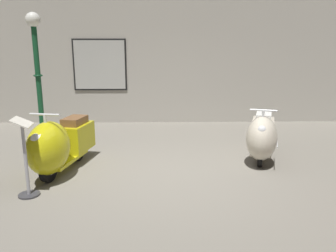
# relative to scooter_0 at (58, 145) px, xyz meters

# --- Properties ---
(ground_plane) EXTENTS (60.00, 60.00, 0.00)m
(ground_plane) POSITION_rel_scooter_0_xyz_m (1.72, -0.15, -0.47)
(ground_plane) COLOR slate
(showroom_back_wall) EXTENTS (18.00, 0.24, 3.76)m
(showroom_back_wall) POSITION_rel_scooter_0_xyz_m (1.71, 3.91, 1.41)
(showroom_back_wall) COLOR #ADA89E
(showroom_back_wall) RESTS_ON ground
(scooter_0) EXTENTS (0.79, 1.75, 1.03)m
(scooter_0) POSITION_rel_scooter_0_xyz_m (0.00, 0.00, 0.00)
(scooter_0) COLOR black
(scooter_0) RESTS_ON ground
(scooter_1) EXTENTS (0.93, 1.65, 0.97)m
(scooter_1) POSITION_rel_scooter_0_xyz_m (3.37, 0.58, -0.03)
(scooter_1) COLOR black
(scooter_1) RESTS_ON ground
(lamppost) EXTENTS (0.30, 0.30, 2.67)m
(lamppost) POSITION_rel_scooter_0_xyz_m (-0.99, 2.09, 1.06)
(lamppost) COLOR #144728
(lamppost) RESTS_ON ground
(info_stanchion) EXTENTS (0.28, 0.35, 1.07)m
(info_stanchion) POSITION_rel_scooter_0_xyz_m (-0.18, -0.80, -0.02)
(info_stanchion) COLOR #333338
(info_stanchion) RESTS_ON ground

